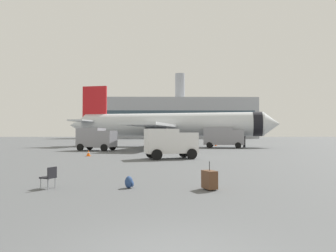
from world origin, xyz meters
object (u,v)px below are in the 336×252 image
safety_cone_mid (88,153)px  rolling_suitcase (209,180)px  fuel_truck (223,136)px  cargo_van (170,142)px  safety_cone_near (216,144)px  gate_chair (49,176)px  airplane_at_gate (169,125)px  service_truck (96,138)px  traveller_backpack (129,182)px

safety_cone_mid → rolling_suitcase: rolling_suitcase is taller
fuel_truck → cargo_van: 21.73m
safety_cone_near → gate_chair: gate_chair is taller
fuel_truck → airplane_at_gate: bearing=152.1°
service_truck → safety_cone_near: (17.95, 14.82, -1.27)m
safety_cone_mid → traveller_backpack: bearing=-71.3°
gate_chair → rolling_suitcase: bearing=-2.8°
service_truck → fuel_truck: bearing=21.8°
airplane_at_gate → safety_cone_mid: bearing=-111.1°
fuel_truck → safety_cone_near: size_ratio=9.32×
gate_chair → service_truck: bearing=98.6°
safety_cone_near → traveller_backpack: 43.34m
service_truck → rolling_suitcase: service_truck is taller
safety_cone_near → safety_cone_mid: safety_cone_near is taller
fuel_truck → rolling_suitcase: (-7.32, -34.67, -1.38)m
safety_cone_mid → traveller_backpack: size_ratio=1.25×
cargo_van → service_truck: bearing=125.8°
airplane_at_gate → service_truck: (-9.53, -11.50, -2.05)m
fuel_truck → safety_cone_near: 7.84m
fuel_truck → traveller_backpack: fuel_truck is taller
service_truck → gate_chair: 27.58m
traveller_backpack → gate_chair: gate_chair is taller
service_truck → cargo_van: (9.26, -12.86, -0.16)m
airplane_at_gate → safety_cone_near: 9.64m
safety_cone_mid → airplane_at_gate: bearing=68.9°
service_truck → traveller_backpack: size_ratio=10.91×
safety_cone_mid → traveller_backpack: (5.92, -17.51, -0.06)m
cargo_van → rolling_suitcase: 14.78m
rolling_suitcase → gate_chair: bearing=177.2°
safety_cone_mid → cargo_van: bearing=-21.9°
fuel_truck → cargo_van: (-8.54, -19.98, -0.32)m
cargo_van → safety_cone_mid: cargo_van is taller
service_truck → traveller_backpack: 28.19m
fuel_truck → rolling_suitcase: bearing=-101.9°
airplane_at_gate → fuel_truck: size_ratio=5.57×
cargo_van → rolling_suitcase: bearing=-85.3°
fuel_truck → safety_cone_mid: bearing=-134.4°
fuel_truck → traveller_backpack: bearing=-107.0°
safety_cone_mid → gate_chair: size_ratio=0.70×
gate_chair → traveller_backpack: bearing=1.0°
traveller_backpack → rolling_suitcase: bearing=-6.5°
cargo_van → rolling_suitcase: size_ratio=4.34×
rolling_suitcase → service_truck: bearing=110.8°
service_truck → gate_chair: bearing=-81.4°
airplane_at_gate → gate_chair: airplane_at_gate is taller
safety_cone_near → safety_cone_mid: (-16.57, -24.50, -0.04)m
airplane_at_gate → safety_cone_mid: 22.95m
airplane_at_gate → traveller_backpack: (-2.24, -38.69, -3.42)m
service_truck → traveller_backpack: (7.29, -27.19, -1.37)m
fuel_truck → cargo_van: bearing=-113.2°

